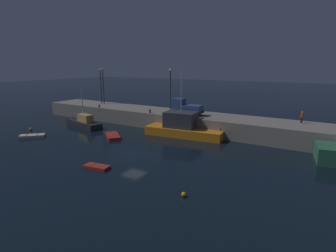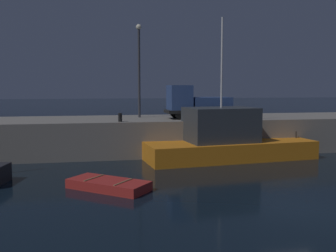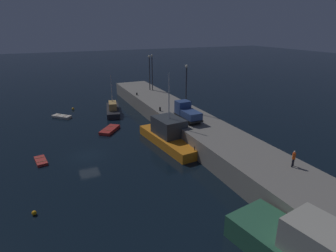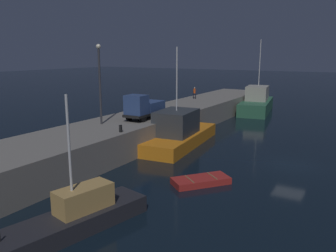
{
  "view_description": "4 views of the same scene",
  "coord_description": "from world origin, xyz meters",
  "views": [
    {
      "loc": [
        20.19,
        -24.61,
        10.79
      ],
      "look_at": [
        -0.97,
        9.57,
        1.66
      ],
      "focal_mm": 28.94,
      "sensor_mm": 36.0,
      "label": 1
    },
    {
      "loc": [
        -8.32,
        -14.3,
        5.12
      ],
      "look_at": [
        -3.6,
        10.63,
        2.53
      ],
      "focal_mm": 40.71,
      "sensor_mm": 36.0,
      "label": 2
    },
    {
      "loc": [
        34.35,
        -3.97,
        15.85
      ],
      "look_at": [
        -0.1,
        11.37,
        2.4
      ],
      "focal_mm": 30.26,
      "sensor_mm": 36.0,
      "label": 3
    },
    {
      "loc": [
        -29.34,
        -5.5,
        9.31
      ],
      "look_at": [
        -1.11,
        11.45,
        2.36
      ],
      "focal_mm": 36.97,
      "sensor_mm": 36.0,
      "label": 4
    }
  ],
  "objects": [
    {
      "name": "dockworker",
      "position": [
        16.51,
        17.45,
        3.64
      ],
      "size": [
        0.41,
        0.42,
        1.7
      ],
      "color": "black",
      "rests_on": "pier_quay"
    },
    {
      "name": "fishing_trawler_red",
      "position": [
        25.18,
        10.65,
        1.5
      ],
      "size": [
        12.74,
        6.14,
        11.45
      ],
      "color": "#2D6647",
      "rests_on": "ground"
    },
    {
      "name": "fishing_boat_blue",
      "position": [
        -17.19,
        7.49,
        0.77
      ],
      "size": [
        8.67,
        3.98,
        7.33
      ],
      "color": "#232328",
      "rests_on": "ground"
    },
    {
      "name": "dinghy_red_small",
      "position": [
        -7.78,
        4.66,
        0.24
      ],
      "size": [
        4.32,
        3.95,
        0.51
      ],
      "color": "#B22823",
      "rests_on": "ground"
    },
    {
      "name": "lamp_post_central",
      "position": [
        -4.85,
        16.64,
        7.06
      ],
      "size": [
        0.44,
        0.44,
        7.46
      ],
      "color": "#38383D",
      "rests_on": "pier_quay"
    },
    {
      "name": "ground_plane",
      "position": [
        0.0,
        0.0,
        0.0
      ],
      "size": [
        320.0,
        320.0,
        0.0
      ],
      "primitive_type": "plane",
      "color": "black"
    },
    {
      "name": "bollard_west",
      "position": [
        -6.65,
        12.87,
        2.98
      ],
      "size": [
        0.28,
        0.28,
        0.62
      ],
      "primitive_type": "cylinder",
      "color": "black",
      "rests_on": "pier_quay"
    },
    {
      "name": "fishing_boat_white",
      "position": [
        0.74,
        11.36,
        1.34
      ],
      "size": [
        12.48,
        5.39,
        9.92
      ],
      "color": "orange",
      "rests_on": "ground"
    },
    {
      "name": "pier_quay",
      "position": [
        0.0,
        15.78,
        1.33
      ],
      "size": [
        65.42,
        7.16,
        2.67
      ],
      "color": "gray",
      "rests_on": "ground"
    },
    {
      "name": "utility_truck",
      "position": [
        -0.64,
        14.64,
        3.9
      ],
      "size": [
        5.33,
        2.14,
        2.6
      ],
      "color": "black",
      "rests_on": "pier_quay"
    }
  ]
}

